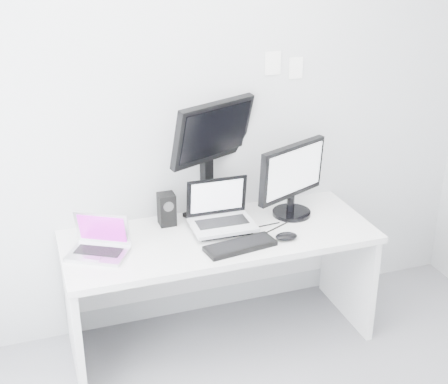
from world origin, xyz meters
The scene contains 11 objects.
back_wall centered at (0.00, 1.60, 1.35)m, with size 3.60×3.60×0.00m, color #B3B5B8.
desk centered at (0.00, 1.25, 0.36)m, with size 1.80×0.70×0.73m, color silver.
macbook centered at (-0.70, 1.22, 0.85)m, with size 0.31×0.23×0.23m, color #ABABAF.
speaker centered at (-0.25, 1.47, 0.83)m, with size 0.10×0.10×0.20m, color black.
dell_laptop centered at (0.03, 1.28, 0.88)m, with size 0.36×0.28×0.30m, color silver.
rear_monitor centered at (0.03, 1.51, 1.10)m, with size 0.55×0.20×0.75m, color black.
samsung_monitor centered at (0.50, 1.35, 0.97)m, with size 0.51×0.24×0.47m, color black.
keyboard centered at (0.05, 1.05, 0.74)m, with size 0.40×0.14×0.03m, color black.
mouse centered at (0.34, 1.06, 0.75)m, with size 0.13×0.08×0.04m, color black.
wall_note_0 centered at (0.45, 1.59, 1.62)m, with size 0.10×0.00×0.14m, color white.
wall_note_1 centered at (0.60, 1.59, 1.58)m, with size 0.09×0.00×0.13m, color white.
Camera 1 is at (-1.02, -1.81, 2.40)m, focal length 50.30 mm.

